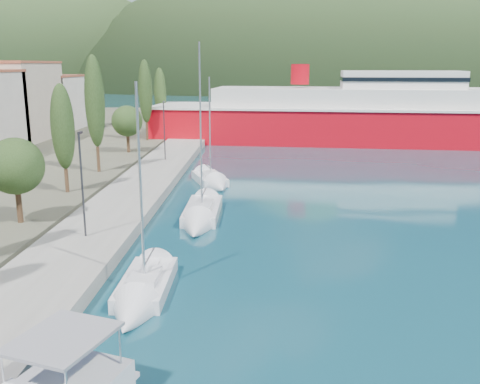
{
  "coord_description": "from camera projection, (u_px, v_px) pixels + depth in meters",
  "views": [
    {
      "loc": [
        1.27,
        -15.34,
        10.51
      ],
      "look_at": [
        0.0,
        14.0,
        3.5
      ],
      "focal_mm": 40.0,
      "sensor_mm": 36.0,
      "label": 1
    }
  ],
  "objects": [
    {
      "name": "sailboat_near",
      "position": [
        138.0,
        300.0,
        23.76
      ],
      "size": [
        2.31,
        7.46,
        10.68
      ],
      "color": "silver",
      "rests_on": "ground"
    },
    {
      "name": "hills_near",
      "position": [
        406.0,
        6.0,
        363.82
      ],
      "size": [
        1010.0,
        520.0,
        115.0
      ],
      "color": "#364E27",
      "rests_on": "ground"
    },
    {
      "name": "tree_row",
      "position": [
        88.0,
        119.0,
        47.01
      ],
      "size": [
        3.56,
        63.63,
        10.73
      ],
      "color": "#47301E",
      "rests_on": "land_strip"
    },
    {
      "name": "quay",
      "position": [
        135.0,
        194.0,
        42.95
      ],
      "size": [
        5.0,
        88.0,
        0.8
      ],
      "primitive_type": "cube",
      "color": "gray",
      "rests_on": "ground"
    },
    {
      "name": "lamp_posts",
      "position": [
        92.0,
        174.0,
        32.11
      ],
      "size": [
        0.15,
        46.82,
        6.06
      ],
      "color": "#2D2D33",
      "rests_on": "quay"
    },
    {
      "name": "hills_far",
      "position": [
        388.0,
        3.0,
        594.84
      ],
      "size": [
        1480.0,
        900.0,
        180.0
      ],
      "color": "slate",
      "rests_on": "ground"
    },
    {
      "name": "ground",
      "position": [
        258.0,
        108.0,
        134.01
      ],
      "size": [
        1400.0,
        1400.0,
        0.0
      ],
      "primitive_type": "plane",
      "color": "#134453"
    },
    {
      "name": "ferry",
      "position": [
        357.0,
        118.0,
        73.49
      ],
      "size": [
        57.06,
        16.95,
        11.16
      ],
      "color": "red",
      "rests_on": "ground"
    },
    {
      "name": "sailboat_far",
      "position": [
        214.0,
        183.0,
        47.33
      ],
      "size": [
        4.53,
        7.39,
        10.37
      ],
      "color": "silver",
      "rests_on": "ground"
    },
    {
      "name": "sailboat_mid",
      "position": [
        199.0,
        220.0,
        36.03
      ],
      "size": [
        2.42,
        8.98,
        12.9
      ],
      "color": "silver",
      "rests_on": "ground"
    }
  ]
}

